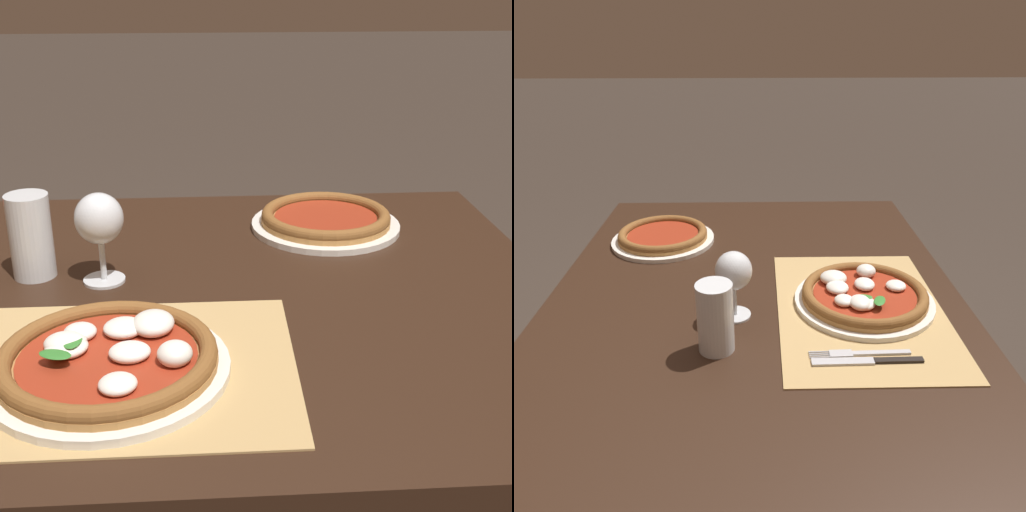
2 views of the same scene
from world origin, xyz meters
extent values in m
plane|color=#382D26|center=(0.00, 0.00, 0.00)|extent=(24.00, 24.00, 0.00)
cube|color=black|center=(0.00, 0.00, 0.72)|extent=(1.29, 0.98, 0.04)
cube|color=black|center=(0.59, -0.43, 0.35)|extent=(0.07, 0.07, 0.70)
cube|color=black|center=(0.59, 0.43, 0.35)|extent=(0.07, 0.07, 0.70)
cube|color=tan|center=(-0.09, -0.24, 0.74)|extent=(0.54, 0.37, 0.00)
cylinder|color=silver|center=(-0.07, -0.25, 0.75)|extent=(0.32, 0.32, 0.01)
cylinder|color=#B77F42|center=(-0.07, -0.25, 0.76)|extent=(0.29, 0.29, 0.01)
torus|color=brown|center=(-0.07, -0.25, 0.77)|extent=(0.29, 0.29, 0.02)
cylinder|color=maroon|center=(-0.07, -0.25, 0.77)|extent=(0.23, 0.23, 0.00)
ellipsoid|color=white|center=(-0.04, -0.26, 0.78)|extent=(0.05, 0.05, 0.02)
ellipsoid|color=white|center=(-0.12, -0.24, 0.78)|extent=(0.06, 0.05, 0.02)
ellipsoid|color=white|center=(-0.11, -0.20, 0.78)|extent=(0.04, 0.04, 0.02)
ellipsoid|color=white|center=(-0.12, -0.23, 0.78)|extent=(0.06, 0.05, 0.03)
ellipsoid|color=white|center=(-0.05, -0.19, 0.78)|extent=(0.06, 0.05, 0.02)
ellipsoid|color=white|center=(-0.04, -0.33, 0.78)|extent=(0.05, 0.05, 0.02)
ellipsoid|color=white|center=(0.02, -0.27, 0.78)|extent=(0.05, 0.05, 0.03)
ellipsoid|color=white|center=(-0.01, -0.19, 0.78)|extent=(0.06, 0.06, 0.03)
ellipsoid|color=#337A2D|center=(-0.13, -0.27, 0.79)|extent=(0.05, 0.04, 0.00)
ellipsoid|color=#337A2D|center=(-0.11, -0.24, 0.79)|extent=(0.03, 0.04, 0.00)
cylinder|color=silver|center=(0.30, 0.27, 0.75)|extent=(0.30, 0.30, 0.01)
cylinder|color=#B77F42|center=(0.30, 0.27, 0.76)|extent=(0.26, 0.26, 0.01)
torus|color=brown|center=(0.30, 0.27, 0.77)|extent=(0.26, 0.26, 0.02)
cylinder|color=maroon|center=(0.30, 0.27, 0.76)|extent=(0.20, 0.20, 0.00)
cylinder|color=silver|center=(-0.11, 0.04, 0.74)|extent=(0.07, 0.07, 0.00)
cylinder|color=silver|center=(-0.11, 0.04, 0.78)|extent=(0.01, 0.01, 0.06)
ellipsoid|color=silver|center=(-0.11, 0.04, 0.85)|extent=(0.08, 0.08, 0.08)
ellipsoid|color=#C17019|center=(-0.11, 0.04, 0.84)|extent=(0.07, 0.07, 0.05)
cylinder|color=silver|center=(-0.23, 0.08, 0.81)|extent=(0.07, 0.07, 0.15)
cylinder|color=black|center=(-0.23, 0.08, 0.80)|extent=(0.07, 0.07, 0.12)
cylinder|color=silver|center=(-0.23, 0.08, 0.86)|extent=(0.07, 0.07, 0.02)
cube|color=#B7B7BC|center=(-0.26, -0.25, 0.75)|extent=(0.01, 0.12, 0.00)
cube|color=#B7B7BC|center=(-0.26, -0.17, 0.75)|extent=(0.02, 0.05, 0.00)
cylinder|color=#B7B7BC|center=(-0.25, -0.13, 0.75)|extent=(0.00, 0.04, 0.00)
cylinder|color=#B7B7BC|center=(-0.26, -0.13, 0.75)|extent=(0.00, 0.04, 0.00)
cylinder|color=#B7B7BC|center=(-0.27, -0.13, 0.75)|extent=(0.00, 0.04, 0.00)
cylinder|color=#B7B7BC|center=(-0.27, -0.13, 0.75)|extent=(0.00, 0.04, 0.00)
cube|color=black|center=(-0.29, -0.28, 0.75)|extent=(0.02, 0.10, 0.01)
cube|color=#B7B7BC|center=(-0.29, -0.17, 0.75)|extent=(0.02, 0.12, 0.00)
camera|label=1|loc=(0.07, -1.06, 1.25)|focal=50.00mm
camera|label=2|loc=(-1.05, -0.01, 1.34)|focal=35.00mm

